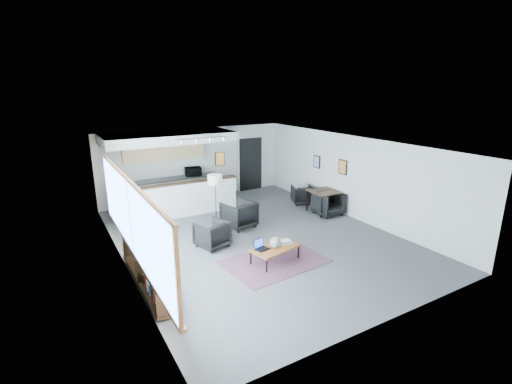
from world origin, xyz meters
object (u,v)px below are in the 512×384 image
armchair_left (212,233)px  dining_chair_far (302,195)px  coffee_table (275,248)px  microwave (193,171)px  book_stack (286,242)px  dining_table (324,193)px  armchair_right (239,213)px  dining_chair_near (329,204)px  floor_lamp (215,181)px  laptop (260,246)px  ceramic_pot (275,242)px

armchair_left → dining_chair_far: size_ratio=1.26×
coffee_table → microwave: bearing=76.3°
book_stack → dining_table: size_ratio=0.31×
armchair_left → book_stack: bearing=114.1°
armchair_right → microwave: microwave is taller
dining_table → dining_chair_near: bearing=-90.0°
armchair_left → dining_chair_far: bearing=-173.6°
book_stack → armchair_right: bearing=90.7°
floor_lamp → dining_chair_far: bearing=4.7°
armchair_right → dining_chair_far: armchair_right is taller
armchair_left → laptop: bearing=95.7°
dining_chair_far → ceramic_pot: bearing=67.7°
ceramic_pot → floor_lamp: (-0.13, 3.12, 0.81)m
laptop → coffee_table: bearing=-30.3°
microwave → ceramic_pot: bearing=-82.1°
armchair_left → floor_lamp: (0.81, 1.54, 0.95)m
floor_lamp → dining_chair_near: 3.80m
microwave → book_stack: bearing=-78.5°
coffee_table → dining_chair_far: (3.35, 3.38, -0.05)m
dining_chair_near → dining_chair_far: dining_chair_near is taller
coffee_table → dining_table: 4.02m
coffee_table → floor_lamp: size_ratio=0.83×
dining_chair_near → microwave: bearing=131.0°
laptop → microwave: microwave is taller
armchair_left → floor_lamp: floor_lamp is taller
armchair_left → floor_lamp: size_ratio=0.50×
dining_table → dining_chair_far: size_ratio=1.49×
armchair_left → microwave: 4.32m
armchair_left → floor_lamp: bearing=-134.3°
laptop → armchair_left: (-0.60, 1.46, -0.06)m
armchair_left → dining_chair_near: armchair_left is taller
coffee_table → laptop: 0.38m
armchair_right → floor_lamp: 1.20m
laptop → ceramic_pot: (0.34, -0.13, 0.07)m
book_stack → armchair_left: bearing=130.7°
book_stack → dining_chair_near: dining_chair_near is taller
book_stack → armchair_left: (-1.29, 1.50, -0.04)m
armchair_right → microwave: size_ratio=1.55×
dining_chair_near → book_stack: bearing=-147.6°
coffee_table → microwave: 5.72m
armchair_right → floor_lamp: floor_lamp is taller
coffee_table → dining_table: size_ratio=1.40×
dining_chair_near → laptop: bearing=-153.2°
coffee_table → laptop: size_ratio=3.45×
laptop → dining_chair_near: size_ratio=0.52×
dining_chair_far → coffee_table: bearing=67.5°
ceramic_pot → armchair_left: armchair_left is taller
dining_chair_near → ceramic_pot: bearing=-149.4°
armchair_left → dining_table: armchair_left is taller
dining_chair_far → laptop: bearing=63.9°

